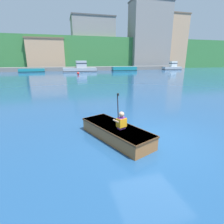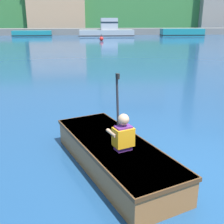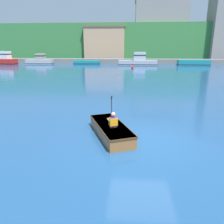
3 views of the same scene
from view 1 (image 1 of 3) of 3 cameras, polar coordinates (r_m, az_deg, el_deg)
The scene contains 14 objects.
ground_plane at distance 6.20m, azimuth 13.04°, elevation -8.59°, with size 300.00×300.00×0.00m, color navy.
shoreline_ridge at distance 58.88m, azimuth -13.29°, elevation 17.97°, with size 120.00×20.00×8.44m.
waterfront_warehouse_left at distance 52.11m, azimuth -20.46°, elevation 17.23°, with size 9.31×8.65×7.75m.
waterfront_office_block_center at distance 55.17m, azimuth -6.35°, elevation 21.24°, with size 11.93×8.82×13.88m.
waterfront_apartment_right at distance 56.58m, azimuth 12.03°, elevation 23.05°, with size 11.51×6.37×18.13m.
waterfront_tower_far at distance 63.47m, azimuth 15.93°, elevation 20.93°, with size 11.24×12.06×15.60m.
marina_dock at distance 43.88m, azimuth -12.04°, elevation 13.65°, with size 53.70×2.40×0.90m.
moored_boat_dock_west_end at distance 41.32m, azimuth -24.69°, elevation 12.18°, with size 5.21×2.01×0.72m.
moored_boat_dock_center_near at distance 41.69m, azimuth 4.02°, elevation 13.82°, with size 5.71×1.73×0.97m.
moored_boat_dock_east_inner at distance 39.71m, azimuth -10.35°, elevation 13.90°, with size 7.14×2.56×2.34m.
moored_boat_dock_east_end at distance 49.47m, azimuth 19.08°, elevation 13.75°, with size 5.27×1.82×2.14m.
rowboat_foreground at distance 6.00m, azimuth 1.03°, elevation -6.28°, with size 2.01×3.01×0.46m.
person_paddler at distance 5.62m, azimuth 3.04°, elevation -2.96°, with size 0.43×0.42×1.13m.
channel_buoy at distance 32.36m, azimuth -11.00°, elevation 12.29°, with size 0.44×0.44×0.72m.
Camera 1 is at (-2.77, -4.89, 2.61)m, focal length 28.00 mm.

